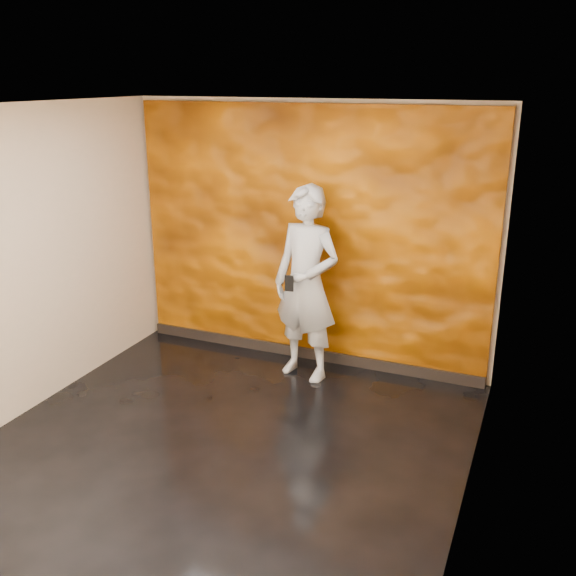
% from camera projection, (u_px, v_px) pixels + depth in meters
% --- Properties ---
extents(room, '(4.02, 4.02, 2.81)m').
position_uv_depth(room, '(220.00, 290.00, 5.08)').
color(room, black).
rests_on(room, ground).
extents(feature_wall, '(3.90, 0.06, 2.75)m').
position_uv_depth(feature_wall, '(308.00, 237.00, 6.81)').
color(feature_wall, '#D46C00').
rests_on(feature_wall, ground).
extents(baseboard, '(3.90, 0.04, 0.12)m').
position_uv_depth(baseboard, '(306.00, 353.00, 7.19)').
color(baseboard, black).
rests_on(baseboard, ground).
extents(man, '(0.82, 0.63, 2.01)m').
position_uv_depth(man, '(306.00, 284.00, 6.49)').
color(man, '#9197A0').
rests_on(man, ground).
extents(phone, '(0.09, 0.03, 0.16)m').
position_uv_depth(phone, '(289.00, 283.00, 6.24)').
color(phone, black).
rests_on(phone, man).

